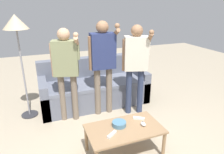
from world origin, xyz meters
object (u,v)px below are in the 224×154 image
at_px(player_left, 66,65).
at_px(player_center, 103,58).
at_px(player_right, 136,60).
at_px(game_remote_wand_near, 112,134).
at_px(game_remote_wand_far, 139,118).
at_px(coffee_table, 124,131).
at_px(floor_lamp, 16,29).
at_px(couch, 94,88).
at_px(game_remote_nunchuk, 143,124).
at_px(snack_bowl, 119,124).

relative_size(player_left, player_center, 0.95).
distance_m(player_center, player_right, 0.54).
relative_size(game_remote_wand_near, game_remote_wand_far, 0.98).
distance_m(coffee_table, player_left, 1.36).
relative_size(coffee_table, player_center, 0.59).
height_order(floor_lamp, player_left, floor_lamp).
distance_m(player_center, game_remote_wand_far, 1.17).
xyz_separation_m(player_left, game_remote_wand_near, (0.31, -1.18, -0.56)).
bearing_deg(couch, coffee_table, -91.81).
bearing_deg(coffee_table, game_remote_nunchuk, -8.38).
bearing_deg(couch, floor_lamp, -176.10).
relative_size(couch, coffee_table, 2.12).
bearing_deg(game_remote_wand_near, snack_bowl, 44.30).
bearing_deg(game_remote_nunchuk, player_left, 123.87).
xyz_separation_m(floor_lamp, player_center, (1.25, -0.38, -0.49)).
height_order(couch, game_remote_nunchuk, couch).
bearing_deg(player_left, game_remote_wand_near, -75.31).
xyz_separation_m(coffee_table, player_center, (0.09, 1.10, 0.68)).
distance_m(player_left, player_right, 1.13).
bearing_deg(player_left, snack_bowl, -65.44).
xyz_separation_m(game_remote_nunchuk, game_remote_wand_far, (0.02, 0.15, -0.01)).
relative_size(snack_bowl, game_remote_nunchuk, 2.04).
relative_size(couch, game_remote_wand_near, 13.75).
distance_m(couch, game_remote_nunchuk, 1.61).
height_order(couch, player_right, player_right).
relative_size(game_remote_nunchuk, player_left, 0.06).
bearing_deg(player_left, game_remote_nunchuk, -56.13).
bearing_deg(game_remote_wand_far, player_left, 128.57).
bearing_deg(player_right, player_center, 159.86).
relative_size(player_left, game_remote_wand_near, 10.40).
relative_size(couch, player_right, 1.30).
bearing_deg(game_remote_wand_near, player_right, 50.96).
relative_size(couch, game_remote_wand_far, 13.55).
height_order(coffee_table, game_remote_nunchuk, game_remote_nunchuk).
bearing_deg(snack_bowl, floor_lamp, 128.38).
height_order(player_left, game_remote_wand_far, player_left).
height_order(floor_lamp, player_right, floor_lamp).
height_order(game_remote_nunchuk, game_remote_wand_near, game_remote_nunchuk).
height_order(game_remote_nunchuk, floor_lamp, floor_lamp).
relative_size(game_remote_nunchuk, player_right, 0.06).
xyz_separation_m(couch, game_remote_wand_near, (-0.25, -1.64, 0.10)).
xyz_separation_m(snack_bowl, game_remote_nunchuk, (0.29, -0.11, -0.01)).
bearing_deg(couch, snack_bowl, -93.61).
xyz_separation_m(game_remote_nunchuk, game_remote_wand_near, (-0.45, -0.05, -0.01)).
height_order(game_remote_nunchuk, player_left, player_left).
bearing_deg(player_left, couch, 39.38).
height_order(snack_bowl, player_right, player_right).
xyz_separation_m(coffee_table, player_left, (-0.51, 1.09, 0.62)).
xyz_separation_m(snack_bowl, player_left, (-0.47, 1.03, 0.55)).
relative_size(player_center, player_right, 1.04).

